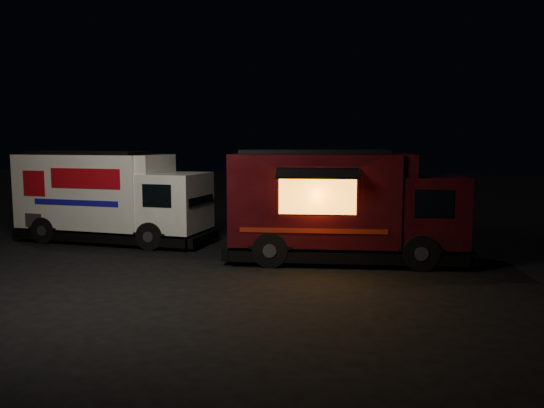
{
  "coord_description": "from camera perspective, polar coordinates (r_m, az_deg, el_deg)",
  "views": [
    {
      "loc": [
        5.05,
        -12.61,
        3.02
      ],
      "look_at": [
        1.98,
        2.0,
        1.29
      ],
      "focal_mm": 35.0,
      "sensor_mm": 36.0,
      "label": 1
    }
  ],
  "objects": [
    {
      "name": "red_truck",
      "position": [
        13.71,
        7.93,
        -0.14
      ],
      "size": [
        6.33,
        2.9,
        2.85
      ],
      "primitive_type": null,
      "rotation": [
        0.0,
        0.0,
        0.11
      ],
      "color": "#3E0B11",
      "rests_on": "ground"
    },
    {
      "name": "ground",
      "position": [
        13.92,
        -9.76,
        -6.02
      ],
      "size": [
        80.0,
        80.0,
        0.0
      ],
      "primitive_type": "plane",
      "color": "black",
      "rests_on": "ground"
    },
    {
      "name": "white_truck",
      "position": [
        16.9,
        -16.59,
        0.77
      ],
      "size": [
        6.24,
        2.59,
        2.76
      ],
      "primitive_type": null,
      "rotation": [
        0.0,
        0.0,
        -0.09
      ],
      "color": "white",
      "rests_on": "ground"
    }
  ]
}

